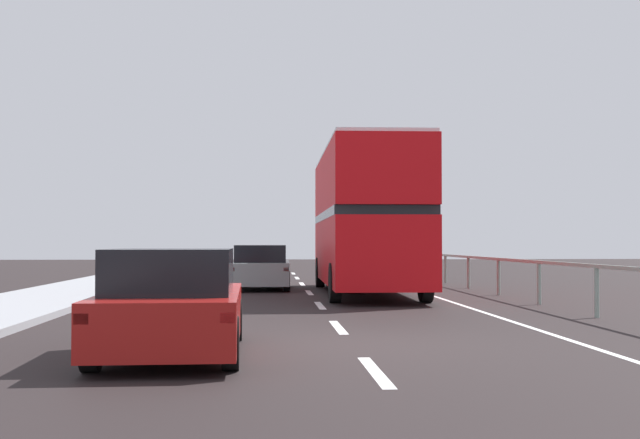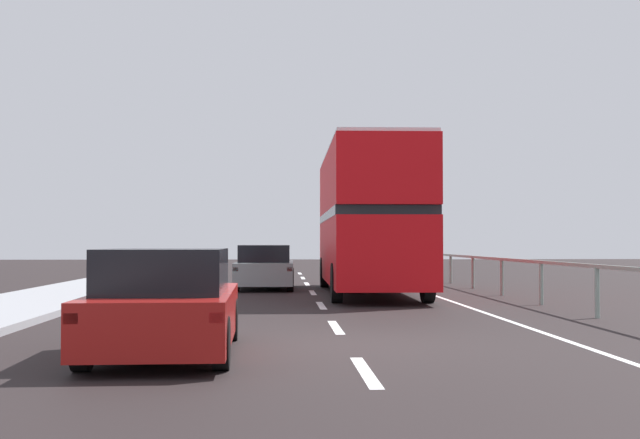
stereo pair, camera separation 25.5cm
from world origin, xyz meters
name	(u,v)px [view 2 (the right image)]	position (x,y,z in m)	size (l,w,h in m)	color
ground_plane	(346,346)	(0.00, 0.00, -0.05)	(74.98, 120.00, 0.10)	black
lane_paint_markings	(402,302)	(2.12, 8.36, 0.00)	(3.56, 46.00, 0.01)	silver
bridge_side_railing	(520,267)	(5.36, 9.00, 0.87)	(0.10, 42.00, 1.08)	gray
double_decker_bus_red	(369,217)	(1.63, 11.64, 2.26)	(2.68, 10.21, 4.22)	red
hatchback_car_near	(166,304)	(-2.54, -1.15, 0.69)	(1.89, 4.40, 1.43)	maroon
sedan_car_ahead	(265,268)	(-1.47, 14.24, 0.69)	(1.93, 4.11, 1.43)	gray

